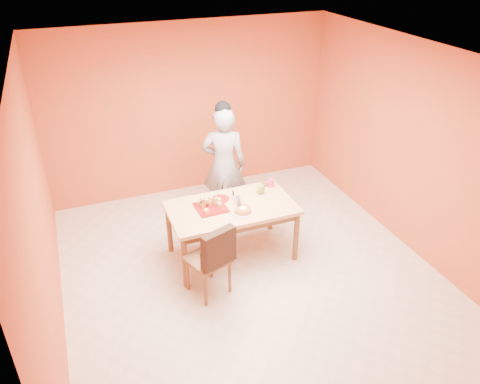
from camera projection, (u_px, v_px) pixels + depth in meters
name	position (u px, v px, depth m)	size (l,w,h in m)	color
floor	(250.00, 274.00, 5.93)	(5.00, 5.00, 0.00)	beige
ceiling	(253.00, 59.00, 4.60)	(5.00, 5.00, 0.00)	white
wall_back	(190.00, 110.00, 7.29)	(4.50, 4.50, 0.00)	#CC482F
wall_left	(39.00, 219.00, 4.55)	(5.00, 5.00, 0.00)	#CC482F
wall_right	(414.00, 150.00, 5.98)	(5.00, 5.00, 0.00)	#CC482F
dining_table	(232.00, 212.00, 5.96)	(1.60, 0.90, 0.76)	tan
dining_chair	(208.00, 258.00, 5.40)	(0.58, 0.64, 0.97)	brown
pastry_pile	(211.00, 203.00, 5.83)	(0.33, 0.33, 0.11)	tan
person	(224.00, 165.00, 6.69)	(0.63, 0.42, 1.74)	#97979A
pastry_platter	(211.00, 207.00, 5.86)	(0.37, 0.37, 0.02)	maroon
red_dinner_plate	(220.00, 199.00, 6.06)	(0.22, 0.22, 0.01)	maroon
white_cake_plate	(243.00, 212.00, 5.77)	(0.27, 0.27, 0.01)	white
sponge_cake	(243.00, 210.00, 5.76)	(0.21, 0.21, 0.05)	orange
cake_server	(238.00, 201.00, 5.89)	(0.05, 0.27, 0.01)	silver
egg_ornament	(261.00, 189.00, 6.15)	(0.11, 0.09, 0.14)	olive
magenta_glass	(271.00, 183.00, 6.33)	(0.08, 0.08, 0.11)	#DF2161
checker_tin	(265.00, 184.00, 6.38)	(0.10, 0.10, 0.03)	#361B0E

